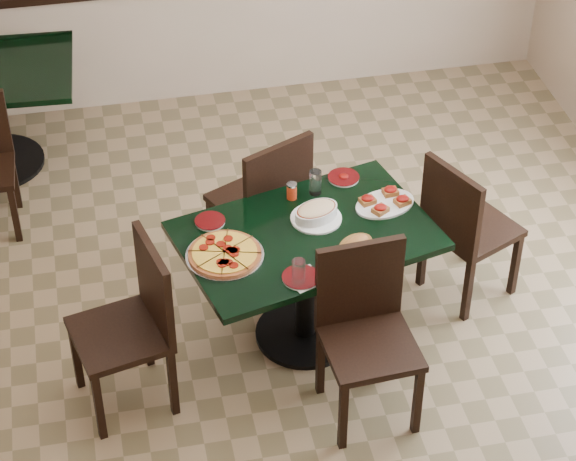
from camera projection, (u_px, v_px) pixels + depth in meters
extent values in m
plane|color=#7E6649|center=(286.00, 346.00, 6.34)|extent=(5.50, 5.50, 0.00)
cube|color=black|center=(306.00, 236.00, 5.96)|extent=(1.49, 1.15, 0.04)
cylinder|color=black|center=(306.00, 288.00, 6.20)|extent=(0.11, 0.11, 0.71)
cylinder|color=black|center=(305.00, 333.00, 6.41)|extent=(0.57, 0.57, 0.03)
cube|color=black|center=(257.00, 202.00, 6.61)|extent=(0.62, 0.62, 0.04)
cube|color=black|center=(279.00, 182.00, 6.31)|extent=(0.44, 0.24, 0.50)
cube|color=black|center=(265.00, 206.00, 6.99)|extent=(0.05, 0.05, 0.46)
cube|color=black|center=(305.00, 238.00, 6.74)|extent=(0.05, 0.05, 0.46)
cube|color=black|center=(212.00, 230.00, 6.80)|extent=(0.05, 0.05, 0.46)
cube|color=black|center=(250.00, 265.00, 6.55)|extent=(0.05, 0.05, 0.46)
cube|color=black|center=(370.00, 347.00, 5.68)|extent=(0.49, 0.49, 0.04)
cube|color=black|center=(359.00, 281.00, 5.67)|extent=(0.46, 0.07, 0.49)
cube|color=black|center=(343.00, 416.00, 5.64)|extent=(0.04, 0.04, 0.45)
cube|color=black|center=(320.00, 361.00, 5.94)|extent=(0.04, 0.04, 0.45)
cube|color=black|center=(418.00, 401.00, 5.72)|extent=(0.04, 0.04, 0.45)
cube|color=black|center=(391.00, 347.00, 6.02)|extent=(0.04, 0.04, 0.45)
cube|color=black|center=(473.00, 228.00, 6.45)|extent=(0.59, 0.59, 0.04)
cube|color=black|center=(451.00, 206.00, 6.19)|extent=(0.22, 0.42, 0.47)
cube|color=black|center=(515.00, 264.00, 6.57)|extent=(0.05, 0.05, 0.43)
cube|color=black|center=(468.00, 290.00, 6.39)|extent=(0.05, 0.05, 0.43)
cube|color=black|center=(470.00, 231.00, 6.81)|extent=(0.05, 0.05, 0.43)
cube|color=black|center=(423.00, 256.00, 6.63)|extent=(0.05, 0.05, 0.43)
cube|color=black|center=(119.00, 335.00, 5.74)|extent=(0.55, 0.55, 0.04)
cube|color=black|center=(154.00, 285.00, 5.64)|extent=(0.14, 0.46, 0.49)
cube|color=black|center=(76.00, 356.00, 5.97)|extent=(0.05, 0.05, 0.45)
cube|color=black|center=(147.00, 333.00, 6.10)|extent=(0.05, 0.05, 0.45)
cube|color=black|center=(99.00, 407.00, 5.69)|extent=(0.05, 0.05, 0.45)
cube|color=black|center=(173.00, 382.00, 5.82)|extent=(0.05, 0.05, 0.45)
cube|color=black|center=(15.00, 215.00, 6.96)|extent=(0.04, 0.04, 0.40)
cube|color=black|center=(15.00, 182.00, 7.23)|extent=(0.04, 0.04, 0.40)
cylinder|color=silver|center=(225.00, 256.00, 5.79)|extent=(0.41, 0.41, 0.01)
cylinder|color=brown|center=(225.00, 254.00, 5.79)|extent=(0.38, 0.38, 0.02)
cylinder|color=gold|center=(225.00, 252.00, 5.78)|extent=(0.34, 0.34, 0.01)
cylinder|color=silver|center=(316.00, 218.00, 6.04)|extent=(0.28, 0.28, 0.01)
ellipsoid|color=beige|center=(316.00, 209.00, 6.00)|extent=(0.26, 0.21, 0.04)
ellipsoid|color=#995A2A|center=(356.00, 245.00, 5.79)|extent=(0.20, 0.17, 0.07)
cylinder|color=silver|center=(301.00, 278.00, 5.66)|extent=(0.19, 0.19, 0.01)
cylinder|color=#3A0405|center=(301.00, 277.00, 5.65)|extent=(0.19, 0.19, 0.00)
cylinder|color=silver|center=(344.00, 178.00, 6.33)|extent=(0.18, 0.18, 0.01)
cylinder|color=#3A0405|center=(344.00, 177.00, 6.32)|extent=(0.18, 0.18, 0.00)
ellipsoid|color=#8B0608|center=(344.00, 176.00, 6.32)|extent=(0.05, 0.05, 0.03)
cylinder|color=silver|center=(210.00, 221.00, 6.02)|extent=(0.16, 0.16, 0.01)
cylinder|color=#3A0405|center=(210.00, 220.00, 6.01)|extent=(0.16, 0.16, 0.00)
cube|color=white|center=(305.00, 279.00, 5.66)|extent=(0.21, 0.21, 0.00)
cube|color=silver|center=(309.00, 278.00, 5.66)|extent=(0.07, 0.15, 0.00)
cylinder|color=silver|center=(315.00, 182.00, 6.18)|extent=(0.07, 0.07, 0.15)
cylinder|color=silver|center=(299.00, 273.00, 5.59)|extent=(0.07, 0.07, 0.15)
cylinder|color=red|center=(292.00, 192.00, 6.16)|extent=(0.06, 0.06, 0.09)
cylinder|color=silver|center=(292.00, 185.00, 6.13)|extent=(0.06, 0.06, 0.01)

